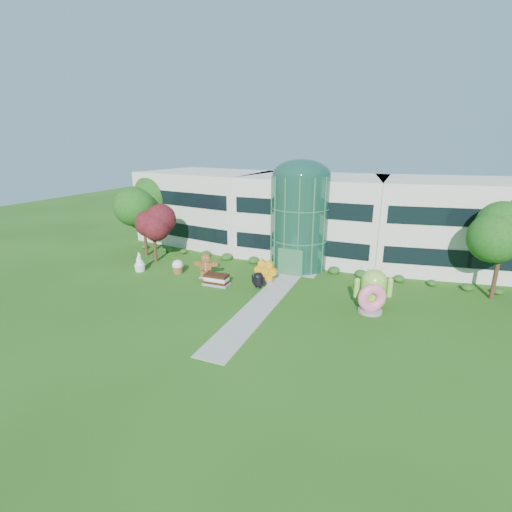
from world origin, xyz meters
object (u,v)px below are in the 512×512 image
at_px(android_green, 374,285).
at_px(gingerbread, 206,265).
at_px(donut, 371,298).
at_px(android_black, 258,279).

relative_size(android_green, gingerbread, 1.35).
distance_m(android_green, donut, 1.34).
bearing_deg(android_green, android_black, 154.87).
height_order(donut, gingerbread, gingerbread).
relative_size(android_green, android_black, 2.12).
distance_m(donut, gingerbread, 16.21).
bearing_deg(android_black, donut, 7.60).
height_order(android_black, gingerbread, gingerbread).
xyz_separation_m(android_black, gingerbread, (-5.84, 0.53, 0.39)).
height_order(android_green, gingerbread, android_green).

